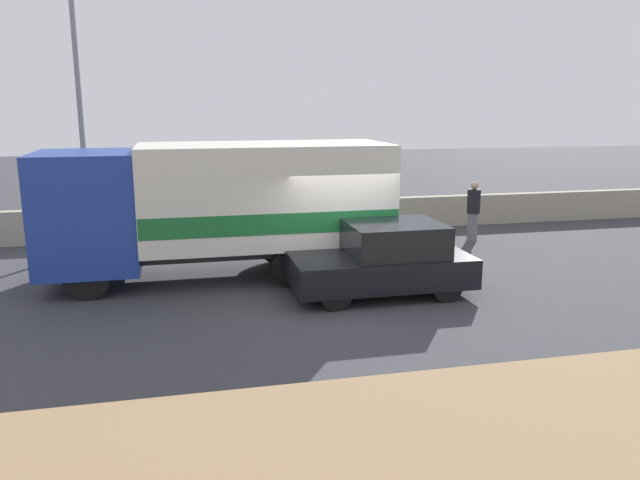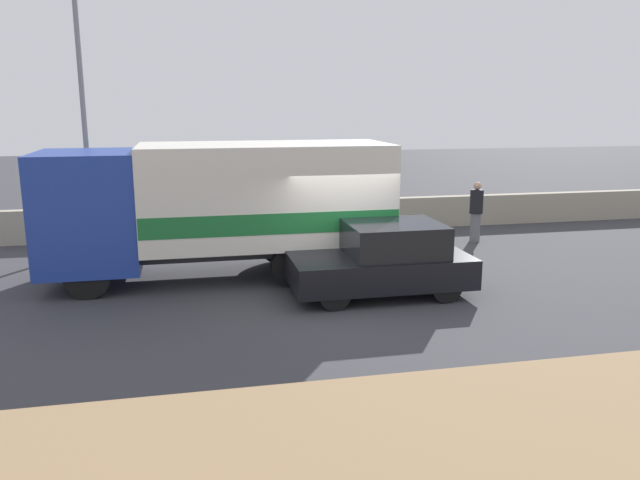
% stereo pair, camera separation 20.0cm
% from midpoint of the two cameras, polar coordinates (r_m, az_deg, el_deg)
% --- Properties ---
extents(ground_plane, '(80.00, 80.00, 0.00)m').
position_cam_midpoint_polar(ground_plane, '(13.40, 2.78, -5.08)').
color(ground_plane, '#38383D').
extents(dirt_shoulder_foreground, '(60.00, 5.09, 0.04)m').
position_cam_midpoint_polar(dirt_shoulder_foreground, '(7.83, 16.61, -18.93)').
color(dirt_shoulder_foreground, '#937551').
rests_on(dirt_shoulder_foreground, ground_plane).
extents(stone_wall_backdrop, '(60.00, 0.35, 1.00)m').
position_cam_midpoint_polar(stone_wall_backdrop, '(19.74, -2.58, 2.13)').
color(stone_wall_backdrop, '#A39984').
rests_on(stone_wall_backdrop, ground_plane).
extents(street_lamp, '(0.56, 0.28, 7.27)m').
position_cam_midpoint_polar(street_lamp, '(18.31, -21.47, 12.10)').
color(street_lamp, slate).
rests_on(street_lamp, ground_plane).
extents(box_truck, '(7.85, 2.60, 3.11)m').
position_cam_midpoint_polar(box_truck, '(14.57, -9.13, 3.33)').
color(box_truck, navy).
rests_on(box_truck, ground_plane).
extents(car_hatchback, '(3.81, 1.87, 1.55)m').
position_cam_midpoint_polar(car_hatchback, '(13.36, 5.50, -1.81)').
color(car_hatchback, black).
rests_on(car_hatchback, ground_plane).
extents(pedestrian, '(0.39, 0.39, 1.78)m').
position_cam_midpoint_polar(pedestrian, '(18.95, 13.55, 2.65)').
color(pedestrian, slate).
rests_on(pedestrian, ground_plane).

